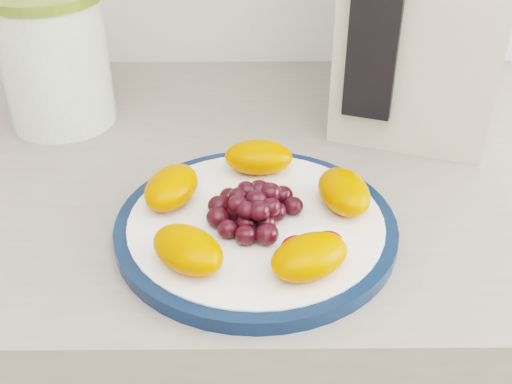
{
  "coord_description": "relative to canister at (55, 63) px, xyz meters",
  "views": [
    {
      "loc": [
        -0.06,
        0.54,
        1.29
      ],
      "look_at": [
        -0.06,
        1.05,
        0.95
      ],
      "focal_mm": 45.0,
      "sensor_mm": 36.0,
      "label": 1
    }
  ],
  "objects": [
    {
      "name": "plate_rim",
      "position": [
        0.25,
        -0.25,
        -0.07
      ],
      "size": [
        0.28,
        0.28,
        0.01
      ],
      "primitive_type": "cylinder",
      "color": "#0D1E3C",
      "rests_on": "counter"
    },
    {
      "name": "plate_face",
      "position": [
        0.25,
        -0.25,
        -0.07
      ],
      "size": [
        0.25,
        0.25,
        0.02
      ],
      "primitive_type": "cylinder",
      "color": "white",
      "rests_on": "counter"
    },
    {
      "name": "canister",
      "position": [
        0.0,
        0.0,
        0.0
      ],
      "size": [
        0.17,
        0.17,
        0.16
      ],
      "primitive_type": "cylinder",
      "rotation": [
        0.0,
        0.0,
        -0.36
      ],
      "color": "#3A6821",
      "rests_on": "counter"
    },
    {
      "name": "appliance_panel",
      "position": [
        0.38,
        -0.08,
        0.09
      ],
      "size": [
        0.06,
        0.04,
        0.24
      ],
      "primitive_type": "cube",
      "rotation": [
        0.0,
        0.0,
        -0.34
      ],
      "color": "black",
      "rests_on": "appliance_body"
    },
    {
      "name": "fruit_plate",
      "position": [
        0.25,
        -0.25,
        -0.05
      ],
      "size": [
        0.24,
        0.24,
        0.04
      ],
      "color": "#DB4E00",
      "rests_on": "plate_face"
    }
  ]
}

